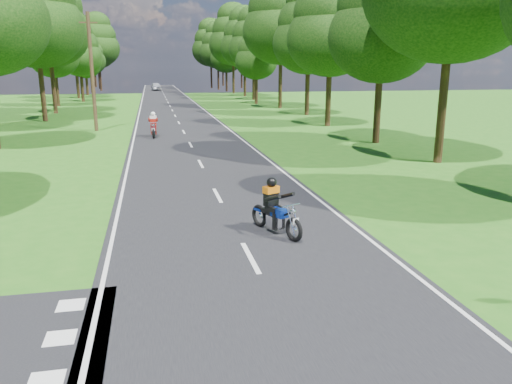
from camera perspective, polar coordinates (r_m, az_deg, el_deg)
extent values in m
plane|color=#246316|center=(10.12, 1.58, -11.68)|extent=(160.00, 160.00, 0.00)
cube|color=black|center=(59.06, -9.80, 9.65)|extent=(7.00, 140.00, 0.02)
cube|color=silver|center=(11.90, -0.65, -7.48)|extent=(0.12, 2.00, 0.01)
cube|color=silver|center=(17.55, -4.43, -0.38)|extent=(0.12, 2.00, 0.01)
cube|color=silver|center=(23.37, -6.34, 3.23)|extent=(0.12, 2.00, 0.01)
cube|color=silver|center=(29.27, -7.49, 5.39)|extent=(0.12, 2.00, 0.01)
cube|color=silver|center=(35.20, -8.26, 6.82)|extent=(0.12, 2.00, 0.01)
cube|color=silver|center=(41.15, -8.81, 7.84)|extent=(0.12, 2.00, 0.01)
cube|color=silver|center=(47.11, -9.22, 8.60)|extent=(0.12, 2.00, 0.01)
cube|color=silver|center=(53.09, -9.54, 9.19)|extent=(0.12, 2.00, 0.01)
cube|color=silver|center=(59.06, -9.80, 9.66)|extent=(0.12, 2.00, 0.01)
cube|color=silver|center=(65.04, -10.01, 10.04)|extent=(0.12, 2.00, 0.01)
cube|color=silver|center=(71.03, -10.18, 10.36)|extent=(0.12, 2.00, 0.01)
cube|color=silver|center=(77.02, -10.33, 10.63)|extent=(0.12, 2.00, 0.01)
cube|color=silver|center=(83.00, -10.46, 10.86)|extent=(0.12, 2.00, 0.01)
cube|color=silver|center=(88.99, -10.57, 11.06)|extent=(0.12, 2.00, 0.01)
cube|color=silver|center=(94.99, -10.67, 11.24)|extent=(0.12, 2.00, 0.01)
cube|color=silver|center=(100.98, -10.75, 11.39)|extent=(0.12, 2.00, 0.01)
cube|color=silver|center=(106.97, -10.83, 11.53)|extent=(0.12, 2.00, 0.01)
cube|color=silver|center=(112.97, -10.89, 11.65)|extent=(0.12, 2.00, 0.01)
cube|color=silver|center=(118.96, -10.95, 11.76)|extent=(0.12, 2.00, 0.01)
cube|color=silver|center=(124.96, -11.01, 11.86)|extent=(0.12, 2.00, 0.01)
cube|color=silver|center=(59.04, -13.04, 9.50)|extent=(0.10, 140.00, 0.01)
cube|color=silver|center=(59.27, -6.57, 9.79)|extent=(0.10, 140.00, 0.01)
cube|color=silver|center=(8.23, -22.87, -19.27)|extent=(0.50, 0.50, 0.01)
cube|color=silver|center=(9.24, -21.47, -15.25)|extent=(0.50, 0.50, 0.01)
cube|color=silver|center=(10.29, -20.39, -12.02)|extent=(0.50, 0.50, 0.01)
cylinder|color=black|center=(45.36, -23.18, 10.17)|extent=(0.40, 0.40, 4.32)
ellipsoid|color=black|center=(45.41, -23.85, 16.85)|extent=(7.56, 7.56, 6.42)
cylinder|color=black|center=(52.80, -22.11, 10.71)|extent=(0.40, 0.40, 4.40)
ellipsoid|color=black|center=(52.85, -22.67, 16.57)|extent=(7.71, 7.71, 6.55)
ellipsoid|color=black|center=(53.03, -22.90, 18.88)|extent=(6.60, 6.60, 5.61)
cylinder|color=black|center=(62.59, -21.77, 10.57)|extent=(0.40, 0.40, 3.20)
ellipsoid|color=black|center=(62.54, -22.11, 14.16)|extent=(5.60, 5.60, 4.76)
ellipsoid|color=black|center=(62.58, -22.24, 15.58)|extent=(4.80, 4.80, 4.08)
ellipsoid|color=black|center=(62.67, -22.38, 17.00)|extent=(3.60, 3.60, 3.06)
cylinder|color=black|center=(69.61, -19.23, 11.05)|extent=(0.40, 0.40, 3.22)
ellipsoid|color=black|center=(69.56, -19.50, 14.30)|extent=(5.64, 5.64, 4.79)
ellipsoid|color=black|center=(69.61, -19.61, 15.59)|extent=(4.83, 4.83, 4.11)
ellipsoid|color=black|center=(69.69, -19.72, 16.88)|extent=(3.62, 3.62, 3.08)
cylinder|color=black|center=(77.49, -19.69, 11.39)|extent=(0.40, 0.40, 3.61)
ellipsoid|color=black|center=(77.47, -19.97, 14.67)|extent=(6.31, 6.31, 5.37)
ellipsoid|color=black|center=(77.53, -20.08, 15.96)|extent=(5.41, 5.41, 4.60)
ellipsoid|color=black|center=(77.63, -20.20, 17.25)|extent=(4.06, 4.06, 3.45)
cylinder|color=black|center=(85.22, -18.74, 11.32)|extent=(0.40, 0.40, 2.67)
ellipsoid|color=black|center=(85.17, -18.91, 13.53)|extent=(4.67, 4.67, 3.97)
ellipsoid|color=black|center=(85.18, -18.99, 14.40)|extent=(4.00, 4.00, 3.40)
ellipsoid|color=black|center=(85.22, -19.06, 15.27)|extent=(3.00, 3.00, 2.55)
cylinder|color=black|center=(94.34, -18.26, 11.69)|extent=(0.40, 0.40, 3.09)
ellipsoid|color=black|center=(94.30, -18.44, 13.99)|extent=(5.40, 5.40, 4.59)
ellipsoid|color=black|center=(94.33, -18.51, 14.90)|extent=(4.63, 4.63, 3.93)
ellipsoid|color=black|center=(94.38, -18.58, 15.81)|extent=(3.47, 3.47, 2.95)
cylinder|color=black|center=(100.71, -17.35, 12.26)|extent=(0.40, 0.40, 4.48)
ellipsoid|color=black|center=(100.74, -17.58, 15.39)|extent=(7.84, 7.84, 6.66)
ellipsoid|color=black|center=(100.84, -17.68, 16.63)|extent=(6.72, 6.72, 5.71)
ellipsoid|color=black|center=(100.98, -17.77, 17.86)|extent=(5.04, 5.04, 4.28)
cylinder|color=black|center=(109.75, -17.47, 12.26)|extent=(0.40, 0.40, 4.09)
ellipsoid|color=black|center=(109.76, -17.67, 14.88)|extent=(7.16, 7.16, 6.09)
ellipsoid|color=black|center=(109.82, -17.75, 15.92)|extent=(6.14, 6.14, 5.22)
ellipsoid|color=black|center=(109.93, -17.83, 16.95)|extent=(4.61, 4.61, 3.92)
cylinder|color=black|center=(24.94, 20.45, 8.36)|extent=(0.40, 0.40, 4.56)
cylinder|color=black|center=(30.60, 13.70, 8.74)|extent=(0.40, 0.40, 3.49)
ellipsoid|color=black|center=(30.53, 14.18, 16.80)|extent=(6.12, 6.12, 5.20)
ellipsoid|color=black|center=(30.67, 14.39, 19.97)|extent=(5.24, 5.24, 4.46)
cylinder|color=black|center=(38.84, 8.26, 10.20)|extent=(0.40, 0.40, 3.69)
ellipsoid|color=black|center=(38.80, 8.50, 16.90)|extent=(6.46, 6.46, 5.49)
ellipsoid|color=black|center=(38.94, 8.60, 19.55)|extent=(5.54, 5.54, 4.71)
cylinder|color=black|center=(47.55, 5.87, 10.99)|extent=(0.40, 0.40, 3.74)
ellipsoid|color=black|center=(47.53, 6.01, 16.55)|extent=(6.55, 6.55, 5.57)
ellipsoid|color=black|center=(47.64, 6.07, 18.74)|extent=(5.62, 5.62, 4.77)
ellipsoid|color=black|center=(47.82, 6.13, 20.92)|extent=(4.21, 4.21, 3.58)
cylinder|color=black|center=(55.38, 2.79, 11.94)|extent=(0.40, 0.40, 4.64)
ellipsoid|color=black|center=(55.46, 2.86, 17.86)|extent=(8.12, 8.12, 6.91)
ellipsoid|color=black|center=(55.65, 2.89, 20.18)|extent=(6.96, 6.96, 5.92)
cylinder|color=black|center=(62.16, 0.02, 11.40)|extent=(0.40, 0.40, 2.91)
ellipsoid|color=black|center=(62.09, 0.02, 14.70)|extent=(5.09, 5.09, 4.33)
ellipsoid|color=black|center=(62.12, 0.03, 16.00)|extent=(4.36, 4.36, 3.71)
ellipsoid|color=black|center=(62.18, 0.03, 17.31)|extent=(3.27, 3.27, 2.78)
cylinder|color=black|center=(69.70, -0.26, 12.09)|extent=(0.40, 0.40, 3.88)
ellipsoid|color=black|center=(69.70, -0.26, 16.01)|extent=(6.78, 6.78, 5.77)
ellipsoid|color=black|center=(69.78, -0.26, 17.56)|extent=(5.81, 5.81, 4.94)
ellipsoid|color=black|center=(69.92, -0.26, 19.11)|extent=(4.36, 4.36, 3.71)
cylinder|color=black|center=(78.07, -1.28, 12.41)|extent=(0.40, 0.40, 4.18)
ellipsoid|color=black|center=(78.09, -1.30, 16.19)|extent=(7.31, 7.31, 6.21)
ellipsoid|color=black|center=(78.19, -1.31, 17.68)|extent=(6.27, 6.27, 5.33)
ellipsoid|color=black|center=(78.34, -1.32, 19.17)|extent=(4.70, 4.70, 4.00)
cylinder|color=black|center=(86.84, -2.59, 12.72)|extent=(0.40, 0.40, 4.63)
ellipsoid|color=black|center=(86.89, -2.63, 16.49)|extent=(8.11, 8.11, 6.89)
ellipsoid|color=black|center=(87.01, -2.65, 17.97)|extent=(6.95, 6.95, 5.91)
ellipsoid|color=black|center=(87.20, -2.66, 19.45)|extent=(5.21, 5.21, 4.43)
cylinder|color=black|center=(94.04, -3.38, 12.43)|extent=(0.40, 0.40, 3.36)
ellipsoid|color=black|center=(94.01, -3.42, 14.95)|extent=(5.88, 5.88, 5.00)
ellipsoid|color=black|center=(94.05, -3.43, 15.95)|extent=(5.04, 5.04, 4.29)
ellipsoid|color=black|center=(94.11, -3.45, 16.95)|extent=(3.78, 3.78, 3.21)
cylinder|color=black|center=(101.11, -4.32, 12.74)|extent=(0.40, 0.40, 4.09)
ellipsoid|color=black|center=(101.11, -4.37, 15.59)|extent=(7.15, 7.15, 6.08)
ellipsoid|color=black|center=(101.19, -4.40, 16.72)|extent=(6.13, 6.13, 5.21)
ellipsoid|color=black|center=(101.30, -4.42, 17.84)|extent=(4.60, 4.60, 3.91)
cylinder|color=black|center=(108.74, -5.12, 12.92)|extent=(0.40, 0.40, 4.48)
ellipsoid|color=black|center=(108.77, -5.18, 15.83)|extent=(7.84, 7.84, 6.66)
ellipsoid|color=black|center=(108.86, -5.21, 16.98)|extent=(6.72, 6.72, 5.71)
ellipsoid|color=black|center=(108.99, -5.24, 18.12)|extent=(5.04, 5.04, 4.28)
cylinder|color=black|center=(119.48, -17.88, 12.26)|extent=(0.40, 0.40, 3.84)
ellipsoid|color=black|center=(119.47, -18.05, 14.53)|extent=(6.72, 6.72, 5.71)
ellipsoid|color=black|center=(119.52, -18.12, 15.42)|extent=(5.76, 5.76, 4.90)
ellipsoid|color=black|center=(119.60, -18.19, 16.31)|extent=(4.32, 4.32, 3.67)
cylinder|color=black|center=(122.09, -3.79, 13.00)|extent=(0.40, 0.40, 4.16)
ellipsoid|color=black|center=(122.10, -3.83, 15.40)|extent=(7.28, 7.28, 6.19)
ellipsoid|color=black|center=(122.16, -3.84, 16.35)|extent=(6.24, 6.24, 5.30)
ellipsoid|color=black|center=(122.26, -3.86, 17.30)|extent=(4.68, 4.68, 3.98)
cylinder|color=black|center=(104.82, -19.80, 11.86)|extent=(0.40, 0.40, 3.52)
ellipsoid|color=black|center=(104.80, -20.00, 14.22)|extent=(6.16, 6.16, 5.24)
ellipsoid|color=black|center=(104.84, -20.08, 15.16)|extent=(5.28, 5.28, 4.49)
ellipsoid|color=black|center=(104.91, -20.16, 16.09)|extent=(3.96, 3.96, 3.37)
cylinder|color=black|center=(108.58, -1.65, 12.97)|extent=(0.40, 0.40, 4.48)
ellipsoid|color=black|center=(108.61, -1.67, 15.88)|extent=(7.84, 7.84, 6.66)
ellipsoid|color=black|center=(108.70, -1.68, 17.03)|extent=(6.72, 6.72, 5.71)
ellipsoid|color=black|center=(108.83, -1.69, 18.18)|extent=(5.04, 5.04, 4.28)
cylinder|color=#382616|center=(37.07, -18.22, 12.81)|extent=(0.26, 0.26, 8.00)
cube|color=#382616|center=(37.18, -18.63, 17.89)|extent=(1.20, 0.10, 0.10)
imported|color=silver|center=(98.90, -11.33, 11.74)|extent=(2.00, 4.49, 1.50)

